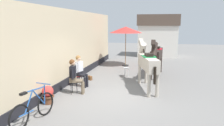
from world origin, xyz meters
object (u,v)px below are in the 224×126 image
(seated_visitor_near, at_px, (75,75))
(saddled_horse_near, at_px, (147,62))
(saddled_horse_far, at_px, (156,55))
(cafe_parasol, at_px, (126,30))
(leaning_bicycle, at_px, (33,109))
(seated_visitor_far, at_px, (80,69))
(flower_planter_near, at_px, (48,94))
(spare_stool_white, at_px, (126,69))
(satchel_bag, at_px, (90,78))

(seated_visitor_near, distance_m, saddled_horse_near, 3.07)
(saddled_horse_far, bearing_deg, cafe_parasol, 129.79)
(saddled_horse_near, height_order, leaning_bicycle, saddled_horse_near)
(seated_visitor_far, distance_m, saddled_horse_near, 2.95)
(leaning_bicycle, bearing_deg, flower_planter_near, 103.90)
(leaning_bicycle, height_order, spare_stool_white, leaning_bicycle)
(spare_stool_white, bearing_deg, leaning_bicycle, -106.02)
(cafe_parasol, bearing_deg, leaning_bicycle, -97.77)
(seated_visitor_far, relative_size, leaning_bicycle, 0.80)
(saddled_horse_far, bearing_deg, spare_stool_white, -165.92)
(saddled_horse_far, bearing_deg, flower_planter_near, -126.24)
(saddled_horse_near, relative_size, flower_planter_near, 4.55)
(seated_visitor_near, xyz_separation_m, cafe_parasol, (1.03, 6.10, 1.59))
(leaning_bicycle, bearing_deg, spare_stool_white, 73.98)
(leaning_bicycle, bearing_deg, seated_visitor_near, 86.47)
(flower_planter_near, distance_m, cafe_parasol, 7.74)
(seated_visitor_near, relative_size, satchel_bag, 4.96)
(seated_visitor_far, xyz_separation_m, satchel_bag, (0.05, 1.14, -0.68))
(flower_planter_near, distance_m, satchel_bag, 3.40)
(seated_visitor_near, distance_m, saddled_horse_far, 4.78)
(saddled_horse_near, relative_size, cafe_parasol, 1.13)
(saddled_horse_near, xyz_separation_m, spare_stool_white, (-1.22, 1.94, -0.76))
(saddled_horse_near, bearing_deg, leaning_bicycle, -126.39)
(saddled_horse_near, bearing_deg, seated_visitor_near, -154.08)
(spare_stool_white, bearing_deg, saddled_horse_far, 14.08)
(seated_visitor_far, bearing_deg, spare_stool_white, 53.11)
(saddled_horse_near, height_order, cafe_parasol, cafe_parasol)
(seated_visitor_near, relative_size, cafe_parasol, 0.54)
(cafe_parasol, relative_size, satchel_bag, 9.21)
(saddled_horse_near, relative_size, spare_stool_white, 6.34)
(saddled_horse_far, bearing_deg, satchel_bag, -154.73)
(seated_visitor_far, xyz_separation_m, flower_planter_near, (-0.34, -2.23, -0.44))
(leaning_bicycle, relative_size, cafe_parasol, 0.68)
(leaning_bicycle, relative_size, spare_stool_white, 3.80)
(saddled_horse_near, bearing_deg, seated_visitor_far, -173.71)
(seated_visitor_far, bearing_deg, saddled_horse_far, 39.26)
(flower_planter_near, relative_size, cafe_parasol, 0.25)
(seated_visitor_near, distance_m, seated_visitor_far, 1.03)
(seated_visitor_far, bearing_deg, cafe_parasol, 76.78)
(seated_visitor_near, height_order, flower_planter_near, seated_visitor_near)
(saddled_horse_far, distance_m, satchel_bag, 3.68)
(leaning_bicycle, xyz_separation_m, cafe_parasol, (1.19, 8.71, 1.97))
(satchel_bag, bearing_deg, leaning_bicycle, -55.66)
(saddled_horse_near, distance_m, leaning_bicycle, 4.95)
(saddled_horse_near, height_order, spare_stool_white, saddled_horse_near)
(saddled_horse_far, relative_size, spare_stool_white, 6.51)
(saddled_horse_far, bearing_deg, seated_visitor_near, -129.99)
(flower_planter_near, height_order, spare_stool_white, flower_planter_near)
(flower_planter_near, height_order, leaning_bicycle, leaning_bicycle)
(saddled_horse_far, relative_size, flower_planter_near, 4.68)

